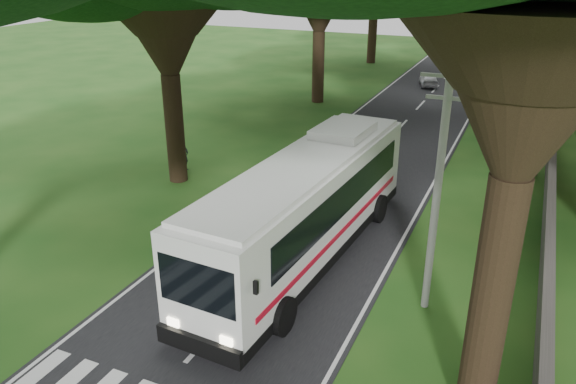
{
  "coord_description": "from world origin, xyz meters",
  "views": [
    {
      "loc": [
        7.65,
        -9.7,
        10.46
      ],
      "look_at": [
        -0.24,
        8.06,
        2.2
      ],
      "focal_mm": 35.0,
      "sensor_mm": 36.0,
      "label": 1
    }
  ],
  "objects_px": {
    "pole_near": "(438,186)",
    "distant_car_a": "(429,79)",
    "pole_mid": "(499,69)",
    "pole_far": "(519,30)",
    "distant_car_c": "(497,48)",
    "pedestrian": "(184,156)",
    "coach_bus": "(307,206)"
  },
  "relations": [
    {
      "from": "pole_near",
      "to": "distant_car_a",
      "type": "bearing_deg",
      "value": 100.8
    },
    {
      "from": "pole_mid",
      "to": "pole_far",
      "type": "xyz_separation_m",
      "value": [
        0.0,
        20.0,
        0.0
      ]
    },
    {
      "from": "distant_car_c",
      "to": "distant_car_a",
      "type": "bearing_deg",
      "value": 62.93
    },
    {
      "from": "pedestrian",
      "to": "distant_car_c",
      "type": "bearing_deg",
      "value": -17.15
    },
    {
      "from": "distant_car_a",
      "to": "distant_car_c",
      "type": "height_order",
      "value": "distant_car_c"
    },
    {
      "from": "pole_near",
      "to": "distant_car_c",
      "type": "distance_m",
      "value": 53.49
    },
    {
      "from": "pole_near",
      "to": "pole_far",
      "type": "relative_size",
      "value": 1.0
    },
    {
      "from": "coach_bus",
      "to": "pedestrian",
      "type": "height_order",
      "value": "coach_bus"
    },
    {
      "from": "pedestrian",
      "to": "distant_car_a",
      "type": "bearing_deg",
      "value": -19.72
    },
    {
      "from": "pole_mid",
      "to": "distant_car_a",
      "type": "bearing_deg",
      "value": 115.8
    },
    {
      "from": "pole_far",
      "to": "distant_car_c",
      "type": "distance_m",
      "value": 14.0
    },
    {
      "from": "pole_near",
      "to": "distant_car_a",
      "type": "xyz_separation_m",
      "value": [
        -6.3,
        33.03,
        -3.56
      ]
    },
    {
      "from": "pole_mid",
      "to": "coach_bus",
      "type": "height_order",
      "value": "pole_mid"
    },
    {
      "from": "pole_far",
      "to": "pole_mid",
      "type": "bearing_deg",
      "value": -90.0
    },
    {
      "from": "distant_car_a",
      "to": "pole_far",
      "type": "bearing_deg",
      "value": -148.03
    },
    {
      "from": "pole_near",
      "to": "distant_car_c",
      "type": "relative_size",
      "value": 1.9
    },
    {
      "from": "pole_mid",
      "to": "distant_car_a",
      "type": "distance_m",
      "value": 14.9
    },
    {
      "from": "coach_bus",
      "to": "distant_car_c",
      "type": "xyz_separation_m",
      "value": [
        2.2,
        51.92,
        -1.46
      ]
    },
    {
      "from": "distant_car_a",
      "to": "pedestrian",
      "type": "bearing_deg",
      "value": 57.55
    },
    {
      "from": "coach_bus",
      "to": "pedestrian",
      "type": "relative_size",
      "value": 8.15
    },
    {
      "from": "pole_near",
      "to": "pedestrian",
      "type": "height_order",
      "value": "pole_near"
    },
    {
      "from": "pole_mid",
      "to": "pedestrian",
      "type": "distance_m",
      "value": 19.19
    },
    {
      "from": "distant_car_a",
      "to": "pedestrian",
      "type": "xyz_separation_m",
      "value": [
        -7.65,
        -25.78,
        0.2
      ]
    },
    {
      "from": "pole_near",
      "to": "pedestrian",
      "type": "bearing_deg",
      "value": 152.53
    },
    {
      "from": "distant_car_a",
      "to": "coach_bus",
      "type": "bearing_deg",
      "value": 76.99
    },
    {
      "from": "coach_bus",
      "to": "distant_car_c",
      "type": "distance_m",
      "value": 51.98
    },
    {
      "from": "distant_car_a",
      "to": "pedestrian",
      "type": "height_order",
      "value": "pedestrian"
    },
    {
      "from": "pole_near",
      "to": "pole_mid",
      "type": "height_order",
      "value": "same"
    },
    {
      "from": "pole_far",
      "to": "pedestrian",
      "type": "height_order",
      "value": "pole_far"
    },
    {
      "from": "distant_car_a",
      "to": "pole_near",
      "type": "bearing_deg",
      "value": 84.88
    },
    {
      "from": "distant_car_c",
      "to": "pedestrian",
      "type": "height_order",
      "value": "pedestrian"
    },
    {
      "from": "pole_mid",
      "to": "distant_car_c",
      "type": "xyz_separation_m",
      "value": [
        -2.5,
        33.31,
        -3.54
      ]
    }
  ]
}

